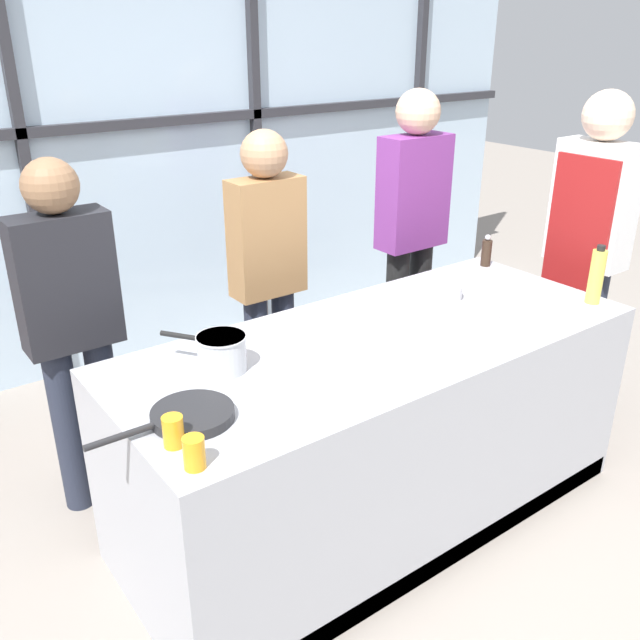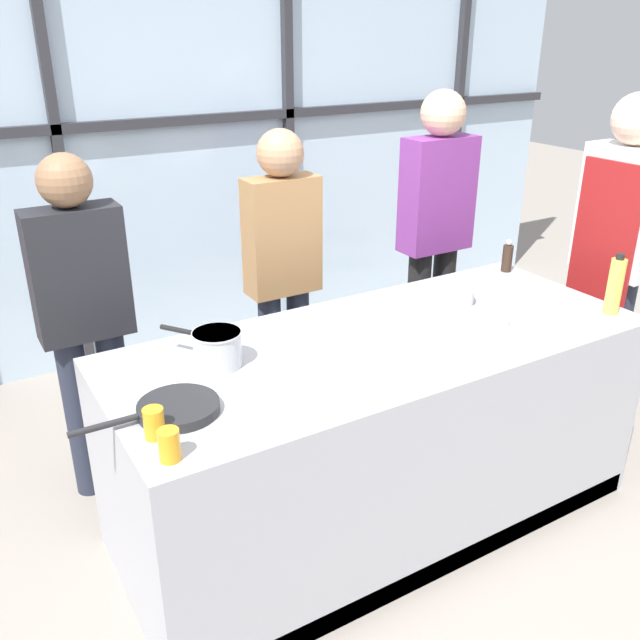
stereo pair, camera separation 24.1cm
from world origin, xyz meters
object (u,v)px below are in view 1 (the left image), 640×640
Objects in this scene: spectator_center_right at (412,223)px; oil_bottle at (596,276)px; chef at (587,238)px; white_plate at (472,312)px; mixing_bowl at (437,291)px; juice_glass_near at (194,453)px; spectator_center_left at (268,268)px; frying_pan at (190,415)px; juice_glass_far at (173,431)px; saucepan at (221,352)px; spectator_far_left at (72,320)px; pepper_grinder at (486,252)px.

spectator_center_right is 1.18m from oil_bottle.
chef is 7.18× the size of white_plate.
juice_glass_near is (-1.54, -0.53, 0.01)m from mixing_bowl.
chef is at bearing 151.55° from spectator_center_left.
juice_glass_near is at bearing -168.64° from white_plate.
frying_pan is (-0.93, -1.00, -0.04)m from spectator_center_left.
chef is 17.77× the size of juice_glass_near.
spectator_center_left reaches higher than juice_glass_far.
saucepan reaches higher than juice_glass_far.
chef reaches higher than mixing_bowl.
spectator_center_right reaches higher than frying_pan.
spectator_center_left is at bearing 61.55° from chef.
juice_glass_far is at bearing 87.86° from spectator_far_left.
saucepan is at bearing 23.98° from spectator_center_right.
spectator_center_left reaches higher than spectator_far_left.
juice_glass_near is at bearing -178.29° from oil_bottle.
oil_bottle is at bearing 131.43° from spectator_center_left.
spectator_center_right is 7.65× the size of mixing_bowl.
chef is at bearing 6.50° from white_plate.
juice_glass_near is (-0.11, -0.24, 0.03)m from frying_pan.
saucepan is 1.33× the size of mixing_bowl.
spectator_center_left reaches higher than mixing_bowl.
mixing_bowl is 0.59m from pepper_grinder.
spectator_center_left is at bearing 47.76° from saucepan.
spectator_center_left reaches higher than white_plate.
white_plate is at bearing -9.16° from saucepan.
oil_bottle is at bearing -5.26° from frying_pan.
oil_bottle is at bearing -90.88° from pepper_grinder.
spectator_center_left is at bearing 50.02° from juice_glass_near.
juice_glass_far reaches higher than mixing_bowl.
oil_bottle is 2.08m from juice_glass_near.
spectator_center_left is (1.00, -0.00, 0.03)m from spectator_far_left.
pepper_grinder is at bearing 15.39° from juice_glass_far.
pepper_grinder is at bearing 95.55° from spectator_center_right.
oil_bottle reaches higher than white_plate.
spectator_center_left is 1.00m from spectator_center_right.
spectator_center_left is 9.55× the size of pepper_grinder.
white_plate is at bearing 147.88° from spectator_far_left.
juice_glass_near is (-0.36, -0.50, -0.02)m from saucepan.
white_plate is 1.46× the size of pepper_grinder.
saucepan is at bearing 47.76° from spectator_center_left.
pepper_grinder is (0.01, 0.65, -0.05)m from oil_bottle.
spectator_center_right is at bearing -180.00° from spectator_center_left.
spectator_far_left is 0.91× the size of spectator_center_right.
spectator_center_right is at bearing 61.29° from white_plate.
frying_pan is 0.27m from juice_glass_near.
spectator_center_right is 5.76× the size of saucepan.
oil_bottle is at bearing 127.66° from chef.
saucepan is at bearing 165.85° from oil_bottle.
pepper_grinder is 2.21m from juice_glass_near.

